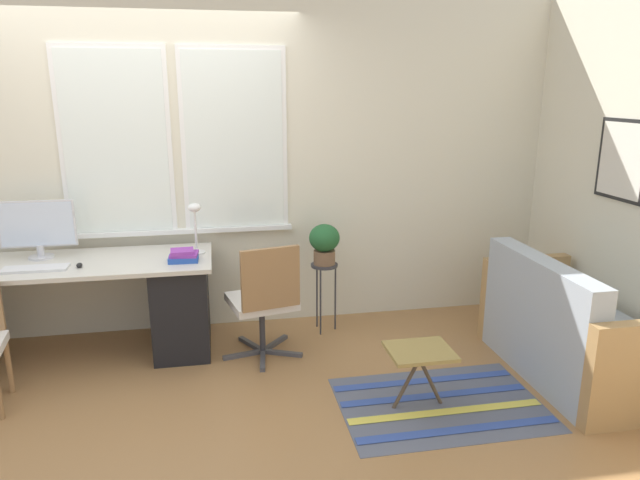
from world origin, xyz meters
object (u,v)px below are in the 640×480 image
folding_stool (420,355)px  desk_lamp (195,220)px  keyboard (35,269)px  plant_stand (324,274)px  monitor (38,228)px  office_chair_swivel (264,299)px  potted_plant (324,242)px  couch_loveseat (567,334)px  book_stack (183,256)px  mouse (79,265)px

folding_stool → desk_lamp: bearing=138.3°
keyboard → plant_stand: keyboard is taller
plant_stand → folding_stool: 1.31m
monitor → desk_lamp: size_ratio=1.37×
desk_lamp → office_chair_swivel: bearing=-36.6°
keyboard → potted_plant: size_ratio=1.31×
couch_loveseat → desk_lamp: bearing=68.4°
folding_stool → plant_stand: bearing=105.8°
plant_stand → folding_stool: size_ratio=1.45×
book_stack → potted_plant: 1.11m
folding_stool → potted_plant: bearing=105.8°
potted_plant → folding_stool: (0.36, -1.25, -0.41)m
folding_stool → mouse: bearing=155.3°
couch_loveseat → folding_stool: size_ratio=3.54×
book_stack → plant_stand: bearing=12.6°
keyboard → plant_stand: size_ratio=0.75×
potted_plant → mouse: bearing=-171.6°
keyboard → office_chair_swivel: 1.59m
office_chair_swivel → couch_loveseat: 2.13m
keyboard → plant_stand: bearing=7.3°
plant_stand → folding_stool: bearing=-74.2°
mouse → folding_stool: size_ratio=0.17×
desk_lamp → potted_plant: (0.99, 0.05, -0.23)m
mouse → book_stack: (0.71, 0.02, 0.02)m
desk_lamp → potted_plant: desk_lamp is taller
office_chair_swivel → couch_loveseat: office_chair_swivel is taller
desk_lamp → folding_stool: bearing=-41.7°
desk_lamp → plant_stand: bearing=3.1°
desk_lamp → keyboard: bearing=-168.8°
mouse → potted_plant: 1.81m
desk_lamp → book_stack: bearing=-115.5°
keyboard → desk_lamp: desk_lamp is taller
monitor → plant_stand: monitor is taller
desk_lamp → folding_stool: (1.35, -1.20, -0.64)m
book_stack → potted_plant: bearing=12.6°
mouse → desk_lamp: 0.86m
couch_loveseat → folding_stool: bearing=100.4°
office_chair_swivel → mouse: bearing=-18.6°
monitor → folding_stool: bearing=-27.4°
desk_lamp → office_chair_swivel: size_ratio=0.43×
monitor → desk_lamp: monitor is taller
keyboard → mouse: mouse is taller
desk_lamp → couch_loveseat: (2.50, -0.99, -0.69)m
monitor → mouse: size_ratio=8.04×
keyboard → folding_stool: size_ratio=1.09×
keyboard → potted_plant: bearing=7.3°
book_stack → office_chair_swivel: office_chair_swivel is taller
desk_lamp → book_stack: (-0.09, -0.19, -0.22)m
couch_loveseat → plant_stand: (-1.51, 1.04, 0.19)m
book_stack → monitor: bearing=165.2°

